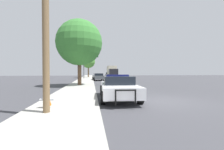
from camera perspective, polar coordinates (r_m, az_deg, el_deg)
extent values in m
plane|color=#3D3D42|center=(9.04, 18.36, -9.22)|extent=(110.00, 110.00, 0.00)
cube|color=#A3A099|center=(8.21, -16.09, -9.82)|extent=(3.00, 110.00, 0.13)
cube|color=white|center=(9.06, 2.30, -5.17)|extent=(2.17, 4.99, 0.56)
cube|color=black|center=(9.26, 2.11, -1.83)|extent=(1.78, 2.63, 0.47)
cylinder|color=black|center=(7.80, 10.71, -8.33)|extent=(0.27, 0.69, 0.68)
cylinder|color=black|center=(7.52, -3.44, -8.67)|extent=(0.27, 0.69, 0.68)
cylinder|color=black|center=(10.73, 6.30, -5.67)|extent=(0.27, 0.69, 0.68)
cylinder|color=black|center=(10.53, -3.88, -5.80)|extent=(0.27, 0.69, 0.68)
cylinder|color=black|center=(6.64, 8.90, -8.36)|extent=(0.07, 0.07, 0.69)
cylinder|color=black|center=(6.49, 1.37, -8.57)|extent=(0.07, 0.07, 0.69)
cylinder|color=black|center=(6.51, 5.19, -5.80)|extent=(0.92, 0.12, 0.07)
cube|color=navy|center=(9.24, 2.12, -0.10)|extent=(1.39, 0.27, 0.09)
cube|color=navy|center=(9.23, 8.31, -4.89)|extent=(0.19, 3.53, 0.16)
cylinder|color=#B7BCC1|center=(6.86, -23.61, -9.06)|extent=(0.23, 0.23, 0.58)
sphere|color=#B7BCC1|center=(6.81, -23.63, -6.39)|extent=(0.24, 0.24, 0.24)
cylinder|color=#B7BCC1|center=(6.90, -25.18, -8.51)|extent=(0.16, 0.09, 0.09)
cylinder|color=#B7BCC1|center=(6.80, -22.02, -8.63)|extent=(0.16, 0.09, 0.09)
cylinder|color=brown|center=(6.41, -24.00, 20.93)|extent=(0.24, 0.24, 7.35)
cylinder|color=#424247|center=(33.47, -10.68, 3.63)|extent=(0.16, 0.16, 5.76)
cylinder|color=#424247|center=(33.66, -8.10, 8.29)|extent=(3.02, 0.11, 0.11)
cube|color=black|center=(33.63, -5.50, 7.53)|extent=(0.30, 0.24, 0.90)
sphere|color=red|center=(33.54, -5.50, 8.06)|extent=(0.20, 0.20, 0.20)
sphere|color=orange|center=(33.50, -5.49, 7.55)|extent=(0.20, 0.20, 0.20)
sphere|color=green|center=(33.47, -5.49, 7.04)|extent=(0.20, 0.20, 0.20)
cube|color=#474C51|center=(27.86, -5.29, -0.79)|extent=(2.05, 4.31, 0.57)
cube|color=black|center=(27.64, -5.23, 0.21)|extent=(1.65, 2.29, 0.41)
cylinder|color=black|center=(29.07, -7.25, -1.27)|extent=(0.29, 0.69, 0.67)
cylinder|color=black|center=(29.27, -3.97, -1.25)|extent=(0.29, 0.69, 0.67)
cylinder|color=black|center=(26.49, -6.74, -1.52)|extent=(0.29, 0.69, 0.67)
cylinder|color=black|center=(26.71, -3.15, -1.49)|extent=(0.29, 0.69, 0.67)
cube|color=#B7B7BC|center=(46.06, -1.35, 0.08)|extent=(1.97, 4.40, 0.62)
cube|color=black|center=(45.83, -1.34, 0.72)|extent=(1.63, 2.31, 0.42)
cylinder|color=black|center=(47.35, -2.53, -0.26)|extent=(0.27, 0.69, 0.68)
cylinder|color=black|center=(47.47, -0.42, -0.26)|extent=(0.27, 0.69, 0.68)
cylinder|color=black|center=(44.67, -2.35, -0.36)|extent=(0.27, 0.69, 0.68)
cylinder|color=black|center=(44.80, -0.12, -0.35)|extent=(0.27, 0.69, 0.68)
cube|color=black|center=(40.00, 0.53, 1.00)|extent=(2.31, 2.15, 1.88)
cube|color=beige|center=(43.77, -0.16, 1.63)|extent=(2.33, 5.50, 2.80)
cylinder|color=black|center=(40.40, 2.07, -0.33)|extent=(0.29, 0.98, 0.97)
cylinder|color=black|center=(40.09, -1.10, -0.34)|extent=(0.29, 0.98, 0.97)
cylinder|color=black|center=(44.96, 1.09, -0.16)|extent=(0.29, 0.98, 0.97)
cylinder|color=black|center=(44.68, -1.76, -0.17)|extent=(0.29, 0.98, 0.97)
cylinder|color=brown|center=(17.29, -12.28, 1.83)|extent=(0.42, 0.42, 3.36)
sphere|color=#387A33|center=(17.59, -12.33, 11.96)|extent=(5.14, 5.14, 5.14)
cylinder|color=brown|center=(41.37, -8.98, 1.48)|extent=(0.38, 0.38, 3.29)
sphere|color=#4C8E38|center=(41.46, -9.00, 5.15)|extent=(3.66, 3.66, 3.66)
cone|color=orange|center=(7.36, -23.26, -8.53)|extent=(0.31, 0.31, 0.54)
cylinder|color=white|center=(7.36, -23.27, -8.32)|extent=(0.17, 0.17, 0.07)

